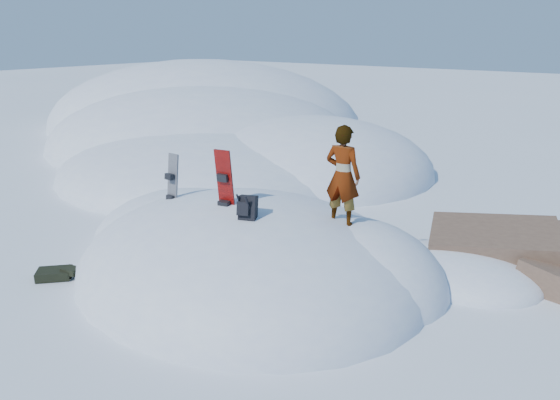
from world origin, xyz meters
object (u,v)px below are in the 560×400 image
Objects in this scene: person at (343,176)px; snowboard_dark at (172,190)px; snowboard_red at (226,194)px; backpack at (247,208)px.

snowboard_dark is at bearing 10.75° from person.
snowboard_dark is (-1.58, 0.14, -0.23)m from snowboard_red.
person reaches higher than snowboard_dark.
snowboard_red is 1.15× the size of snowboard_dark.
person is (1.84, 1.00, 0.41)m from snowboard_red.
person reaches higher than snowboard_red.
snowboard_red is at bearing -1.93° from snowboard_dark.
snowboard_dark is at bearing 146.95° from backpack.
snowboard_red is 2.13m from person.
snowboard_red is 1.60m from snowboard_dark.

